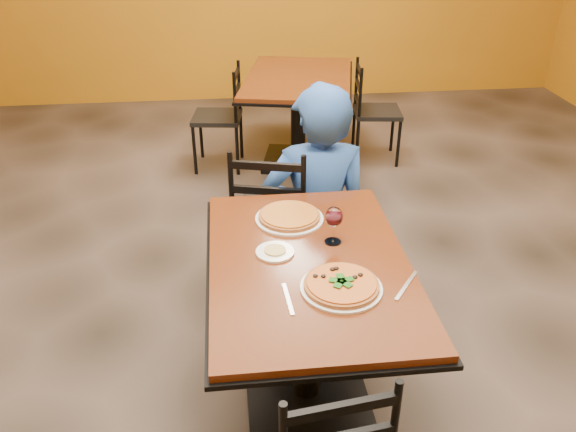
{
  "coord_description": "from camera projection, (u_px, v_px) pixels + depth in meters",
  "views": [
    {
      "loc": [
        -0.3,
        -2.44,
        2.06
      ],
      "look_at": [
        -0.06,
        -0.3,
        0.85
      ],
      "focal_mm": 36.36,
      "sensor_mm": 36.0,
      "label": 1
    }
  ],
  "objects": [
    {
      "name": "floor",
      "position": [
        294.0,
        325.0,
        3.15
      ],
      "size": [
        7.0,
        8.0,
        0.01
      ],
      "primitive_type": "cube",
      "color": "black",
      "rests_on": "ground"
    },
    {
      "name": "table_main",
      "position": [
        308.0,
        299.0,
        2.44
      ],
      "size": [
        0.83,
        1.23,
        0.75
      ],
      "color": "#65300F",
      "rests_on": "floor"
    },
    {
      "name": "table_second",
      "position": [
        298.0,
        99.0,
        4.78
      ],
      "size": [
        1.1,
        1.42,
        0.75
      ],
      "rotation": [
        0.0,
        0.0,
        -0.21
      ],
      "color": "#65300F",
      "rests_on": "floor"
    },
    {
      "name": "chair_main_far",
      "position": [
        273.0,
        216.0,
        3.27
      ],
      "size": [
        0.5,
        0.5,
        0.92
      ],
      "primitive_type": null,
      "rotation": [
        0.0,
        0.0,
        2.9
      ],
      "color": "black",
      "rests_on": "floor"
    },
    {
      "name": "chair_second_left",
      "position": [
        217.0,
        118.0,
        4.78
      ],
      "size": [
        0.43,
        0.43,
        0.85
      ],
      "primitive_type": null,
      "rotation": [
        0.0,
        0.0,
        -1.7
      ],
      "color": "black",
      "rests_on": "floor"
    },
    {
      "name": "chair_second_right",
      "position": [
        377.0,
        112.0,
        4.91
      ],
      "size": [
        0.42,
        0.42,
        0.84
      ],
      "primitive_type": null,
      "rotation": [
        0.0,
        0.0,
        1.45
      ],
      "color": "black",
      "rests_on": "floor"
    },
    {
      "name": "diner",
      "position": [
        317.0,
        192.0,
        3.19
      ],
      "size": [
        0.61,
        0.41,
        1.23
      ],
      "primitive_type": "imported",
      "rotation": [
        0.0,
        0.0,
        3.15
      ],
      "color": "#1B5199",
      "rests_on": "floor"
    },
    {
      "name": "plate_main",
      "position": [
        341.0,
        288.0,
        2.18
      ],
      "size": [
        0.31,
        0.31,
        0.01
      ],
      "primitive_type": "cylinder",
      "color": "white",
      "rests_on": "table_main"
    },
    {
      "name": "pizza_main",
      "position": [
        341.0,
        284.0,
        2.17
      ],
      "size": [
        0.28,
        0.28,
        0.02
      ],
      "primitive_type": "cylinder",
      "color": "#98380B",
      "rests_on": "plate_main"
    },
    {
      "name": "plate_far",
      "position": [
        289.0,
        219.0,
        2.64
      ],
      "size": [
        0.31,
        0.31,
        0.01
      ],
      "primitive_type": "cylinder",
      "color": "white",
      "rests_on": "table_main"
    },
    {
      "name": "pizza_far",
      "position": [
        289.0,
        216.0,
        2.63
      ],
      "size": [
        0.28,
        0.28,
        0.02
      ],
      "primitive_type": "cylinder",
      "color": "orange",
      "rests_on": "plate_far"
    },
    {
      "name": "side_plate",
      "position": [
        275.0,
        252.0,
        2.4
      ],
      "size": [
        0.16,
        0.16,
        0.01
      ],
      "primitive_type": "cylinder",
      "color": "white",
      "rests_on": "table_main"
    },
    {
      "name": "dip",
      "position": [
        275.0,
        250.0,
        2.39
      ],
      "size": [
        0.09,
        0.09,
        0.01
      ],
      "primitive_type": "cylinder",
      "color": "tan",
      "rests_on": "side_plate"
    },
    {
      "name": "wine_glass",
      "position": [
        334.0,
        224.0,
        2.43
      ],
      "size": [
        0.08,
        0.08,
        0.18
      ],
      "primitive_type": null,
      "color": "white",
      "rests_on": "table_main"
    },
    {
      "name": "fork",
      "position": [
        288.0,
        299.0,
        2.13
      ],
      "size": [
        0.03,
        0.19,
        0.0
      ],
      "primitive_type": "cube",
      "rotation": [
        0.0,
        0.0,
        0.06
      ],
      "color": "silver",
      "rests_on": "table_main"
    },
    {
      "name": "knife",
      "position": [
        406.0,
        285.0,
        2.2
      ],
      "size": [
        0.14,
        0.18,
        0.0
      ],
      "primitive_type": "cube",
      "rotation": [
        0.0,
        0.0,
        -0.65
      ],
      "color": "silver",
      "rests_on": "table_main"
    }
  ]
}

